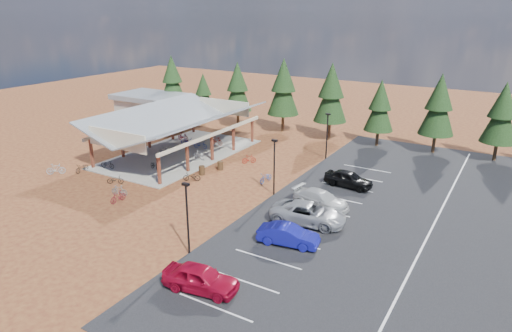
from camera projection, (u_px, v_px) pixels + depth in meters
name	position (u px, v px, depth m)	size (l,w,h in m)	color
ground	(215.00, 191.00, 41.62)	(140.00, 140.00, 0.00)	#562216
asphalt_lot	(434.00, 225.00, 35.10)	(27.00, 44.00, 0.04)	black
concrete_pad	(180.00, 154.00, 52.12)	(10.60, 18.60, 0.10)	gray
bike_pavilion	(178.00, 122.00, 50.88)	(11.65, 19.40, 4.97)	#5F271B
outbuilding	(154.00, 107.00, 67.17)	(11.00, 7.00, 3.90)	#ADA593
lamp_post_0	(187.00, 214.00, 30.11)	(0.50, 0.25, 5.14)	black
lamp_post_1	(274.00, 163.00, 39.85)	(0.50, 0.25, 5.14)	black
lamp_post_2	(327.00, 133.00, 49.58)	(0.50, 0.25, 5.14)	black
trash_bin_0	(202.00, 170.00, 45.61)	(0.60, 0.60, 0.90)	#3E2816
trash_bin_1	(220.00, 166.00, 47.00)	(0.60, 0.60, 0.90)	#3E2816
pine_0	(172.00, 79.00, 69.35)	(3.93, 3.93, 9.16)	#382314
pine_1	(203.00, 92.00, 65.94)	(3.01, 3.01, 7.02)	#382314
pine_2	(238.00, 87.00, 62.99)	(3.84, 3.84, 8.93)	#382314
pine_3	(283.00, 87.00, 59.90)	(4.19, 4.19, 9.75)	#382314
pine_4	(331.00, 93.00, 56.28)	(4.13, 4.13, 9.61)	#382314
pine_5	(380.00, 106.00, 53.73)	(3.44, 3.44, 8.02)	#382314
pine_6	(439.00, 105.00, 50.87)	(3.91, 3.91, 9.11)	#382314
pine_7	(502.00, 113.00, 48.19)	(3.71, 3.71, 8.65)	#382314
bike_0	(107.00, 164.00, 47.14)	(0.57, 1.63, 0.86)	black
bike_1	(164.00, 150.00, 51.68)	(0.42, 1.48, 0.89)	gray
bike_2	(188.00, 141.00, 55.29)	(0.63, 1.81, 0.95)	navy
bike_3	(183.00, 136.00, 57.04)	(0.48, 1.71, 1.03)	maroon
bike_4	(155.00, 165.00, 46.60)	(0.64, 1.85, 0.97)	black
bike_5	(199.00, 155.00, 49.86)	(0.49, 1.73, 1.04)	#9FA3A8
bike_6	(201.00, 145.00, 53.80)	(0.59, 1.68, 0.88)	navy
bike_7	(217.00, 141.00, 55.13)	(0.51, 1.80, 1.08)	#981D0B
bike_8	(82.00, 168.00, 46.35)	(0.59, 1.69, 0.89)	black
bike_9	(56.00, 169.00, 45.67)	(0.52, 1.85, 1.11)	#96989E
bike_11	(118.00, 197.00, 39.13)	(0.47, 1.66, 1.00)	maroon
bike_12	(115.00, 180.00, 43.26)	(0.54, 1.55, 0.82)	black
bike_13	(119.00, 190.00, 40.55)	(0.45, 1.59, 0.95)	gray
bike_14	(266.00, 177.00, 43.59)	(0.65, 1.85, 0.97)	#22469A
bike_15	(249.00, 159.00, 48.92)	(0.45, 1.58, 0.95)	maroon
bike_16	(192.00, 177.00, 43.93)	(0.59, 1.68, 0.88)	black
car_0	(201.00, 278.00, 26.75)	(1.86, 4.63, 1.58)	maroon
car_1	(288.00, 235.00, 31.96)	(1.52, 4.35, 1.43)	navy
car_2	(308.00, 213.00, 35.14)	(2.69, 5.84, 1.62)	gray
car_3	(321.00, 199.00, 37.91)	(2.01, 4.96, 1.44)	#B4B4B4
car_4	(348.00, 179.00, 42.34)	(1.81, 4.50, 1.53)	black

